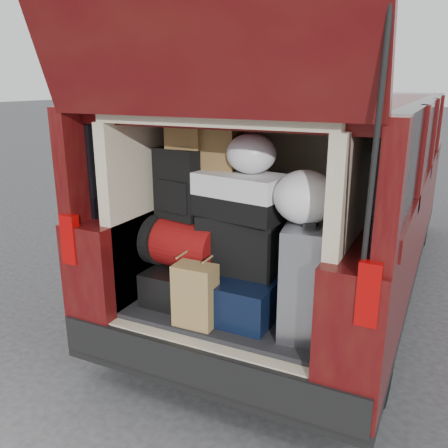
{
  "coord_description": "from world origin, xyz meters",
  "views": [
    {
      "loc": [
        1.12,
        -2.32,
        1.91
      ],
      "look_at": [
        -0.11,
        0.2,
        1.07
      ],
      "focal_mm": 38.0,
      "sensor_mm": 36.0,
      "label": 1
    }
  ],
  "objects_px": {
    "silver_roller": "(308,278)",
    "twotone_duffel": "(238,195)",
    "red_duffel": "(185,244)",
    "black_soft_case": "(241,243)",
    "backpack": "(181,184)",
    "kraft_bag": "(195,295)",
    "navy_hardshell": "(244,293)",
    "black_hardshell": "(187,281)"
  },
  "relations": [
    {
      "from": "black_hardshell",
      "to": "silver_roller",
      "type": "bearing_deg",
      "value": -4.88
    },
    {
      "from": "black_hardshell",
      "to": "black_soft_case",
      "type": "distance_m",
      "value": 0.49
    },
    {
      "from": "black_hardshell",
      "to": "silver_roller",
      "type": "relative_size",
      "value": 0.86
    },
    {
      "from": "red_duffel",
      "to": "black_soft_case",
      "type": "relative_size",
      "value": 1.0
    },
    {
      "from": "silver_roller",
      "to": "black_soft_case",
      "type": "height_order",
      "value": "silver_roller"
    },
    {
      "from": "navy_hardshell",
      "to": "red_duffel",
      "type": "height_order",
      "value": "red_duffel"
    },
    {
      "from": "navy_hardshell",
      "to": "silver_roller",
      "type": "relative_size",
      "value": 0.89
    },
    {
      "from": "black_soft_case",
      "to": "twotone_duffel",
      "type": "bearing_deg",
      "value": -139.34
    },
    {
      "from": "black_hardshell",
      "to": "silver_roller",
      "type": "distance_m",
      "value": 0.86
    },
    {
      "from": "backpack",
      "to": "twotone_duffel",
      "type": "distance_m",
      "value": 0.4
    },
    {
      "from": "navy_hardshell",
      "to": "twotone_duffel",
      "type": "relative_size",
      "value": 0.98
    },
    {
      "from": "black_hardshell",
      "to": "navy_hardshell",
      "type": "bearing_deg",
      "value": -2.67
    },
    {
      "from": "kraft_bag",
      "to": "black_soft_case",
      "type": "xyz_separation_m",
      "value": [
        0.14,
        0.33,
        0.23
      ]
    },
    {
      "from": "twotone_duffel",
      "to": "black_soft_case",
      "type": "bearing_deg",
      "value": 51.33
    },
    {
      "from": "silver_roller",
      "to": "twotone_duffel",
      "type": "height_order",
      "value": "twotone_duffel"
    },
    {
      "from": "red_duffel",
      "to": "twotone_duffel",
      "type": "height_order",
      "value": "twotone_duffel"
    },
    {
      "from": "backpack",
      "to": "black_soft_case",
      "type": "bearing_deg",
      "value": 11.24
    },
    {
      "from": "silver_roller",
      "to": "kraft_bag",
      "type": "relative_size",
      "value": 1.71
    },
    {
      "from": "navy_hardshell",
      "to": "backpack",
      "type": "height_order",
      "value": "backpack"
    },
    {
      "from": "navy_hardshell",
      "to": "black_soft_case",
      "type": "bearing_deg",
      "value": 131.66
    },
    {
      "from": "red_duffel",
      "to": "backpack",
      "type": "relative_size",
      "value": 1.1
    },
    {
      "from": "black_hardshell",
      "to": "kraft_bag",
      "type": "xyz_separation_m",
      "value": [
        0.23,
        -0.3,
        0.08
      ]
    },
    {
      "from": "red_duffel",
      "to": "black_soft_case",
      "type": "bearing_deg",
      "value": 14.48
    },
    {
      "from": "kraft_bag",
      "to": "black_hardshell",
      "type": "bearing_deg",
      "value": 126.5
    },
    {
      "from": "kraft_bag",
      "to": "red_duffel",
      "type": "relative_size",
      "value": 0.76
    },
    {
      "from": "kraft_bag",
      "to": "black_soft_case",
      "type": "distance_m",
      "value": 0.43
    },
    {
      "from": "black_hardshell",
      "to": "twotone_duffel",
      "type": "height_order",
      "value": "twotone_duffel"
    },
    {
      "from": "kraft_bag",
      "to": "black_soft_case",
      "type": "height_order",
      "value": "black_soft_case"
    },
    {
      "from": "silver_roller",
      "to": "kraft_bag",
      "type": "xyz_separation_m",
      "value": [
        -0.6,
        -0.22,
        -0.13
      ]
    },
    {
      "from": "navy_hardshell",
      "to": "kraft_bag",
      "type": "height_order",
      "value": "kraft_bag"
    },
    {
      "from": "black_soft_case",
      "to": "twotone_duffel",
      "type": "distance_m",
      "value": 0.3
    },
    {
      "from": "kraft_bag",
      "to": "silver_roller",
      "type": "bearing_deg",
      "value": 19.07
    },
    {
      "from": "kraft_bag",
      "to": "backpack",
      "type": "bearing_deg",
      "value": 128.57
    },
    {
      "from": "black_hardshell",
      "to": "kraft_bag",
      "type": "bearing_deg",
      "value": -51.53
    },
    {
      "from": "kraft_bag",
      "to": "red_duffel",
      "type": "distance_m",
      "value": 0.41
    },
    {
      "from": "backpack",
      "to": "black_hardshell",
      "type": "bearing_deg",
      "value": -23.58
    },
    {
      "from": "black_soft_case",
      "to": "black_hardshell",
      "type": "bearing_deg",
      "value": -176.11
    },
    {
      "from": "silver_roller",
      "to": "backpack",
      "type": "bearing_deg",
      "value": 163.94
    },
    {
      "from": "backpack",
      "to": "silver_roller",
      "type": "bearing_deg",
      "value": 3.63
    },
    {
      "from": "backpack",
      "to": "twotone_duffel",
      "type": "xyz_separation_m",
      "value": [
        0.4,
        -0.01,
        -0.03
      ]
    },
    {
      "from": "kraft_bag",
      "to": "red_duffel",
      "type": "xyz_separation_m",
      "value": [
        -0.23,
        0.28,
        0.19
      ]
    },
    {
      "from": "kraft_bag",
      "to": "twotone_duffel",
      "type": "bearing_deg",
      "value": 68.08
    }
  ]
}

